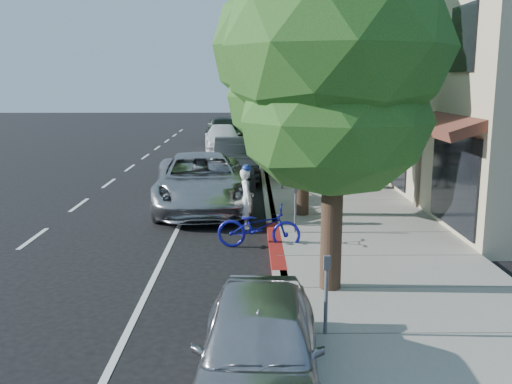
{
  "coord_description": "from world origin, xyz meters",
  "views": [
    {
      "loc": [
        -0.61,
        -12.22,
        4.01
      ],
      "look_at": [
        -0.47,
        1.29,
        1.35
      ],
      "focal_mm": 40.0,
      "sensor_mm": 36.0,
      "label": 1
    }
  ],
  "objects_px": {
    "white_pickup": "(223,138)",
    "dark_suv_far": "(225,131)",
    "street_tree_0": "(336,55)",
    "silver_suv": "(201,182)",
    "street_tree_5": "(272,71)",
    "bicycle": "(259,227)",
    "street_tree_1": "(304,51)",
    "dark_sedan": "(236,159)",
    "near_car_a": "(259,347)",
    "street_tree_3": "(281,64)",
    "street_tree_4": "(276,72)",
    "street_tree_2": "(289,73)",
    "cyclist": "(247,199)",
    "pedestrian": "(335,165)"
  },
  "relations": [
    {
      "from": "pedestrian",
      "to": "street_tree_2",
      "type": "bearing_deg",
      "value": -82.33
    },
    {
      "from": "street_tree_5",
      "to": "bicycle",
      "type": "bearing_deg",
      "value": -92.77
    },
    {
      "from": "street_tree_0",
      "to": "dark_sedan",
      "type": "xyz_separation_m",
      "value": [
        -2.07,
        12.99,
        -3.6
      ]
    },
    {
      "from": "near_car_a",
      "to": "street_tree_3",
      "type": "bearing_deg",
      "value": 89.1
    },
    {
      "from": "street_tree_0",
      "to": "dark_suv_far",
      "type": "relative_size",
      "value": 1.32
    },
    {
      "from": "street_tree_4",
      "to": "street_tree_5",
      "type": "bearing_deg",
      "value": 90.0
    },
    {
      "from": "street_tree_2",
      "to": "street_tree_1",
      "type": "bearing_deg",
      "value": -90.0
    },
    {
      "from": "street_tree_0",
      "to": "street_tree_1",
      "type": "distance_m",
      "value": 6.01
    },
    {
      "from": "bicycle",
      "to": "dark_suv_far",
      "type": "distance_m",
      "value": 22.3
    },
    {
      "from": "street_tree_3",
      "to": "cyclist",
      "type": "bearing_deg",
      "value": -97.02
    },
    {
      "from": "dark_suv_far",
      "to": "cyclist",
      "type": "bearing_deg",
      "value": -93.51
    },
    {
      "from": "street_tree_1",
      "to": "dark_sedan",
      "type": "distance_m",
      "value": 8.3
    },
    {
      "from": "cyclist",
      "to": "street_tree_5",
      "type": "bearing_deg",
      "value": -8.26
    },
    {
      "from": "silver_suv",
      "to": "dark_suv_far",
      "type": "relative_size",
      "value": 1.15
    },
    {
      "from": "street_tree_1",
      "to": "pedestrian",
      "type": "xyz_separation_m",
      "value": [
        1.6,
        4.28,
        -3.84
      ]
    },
    {
      "from": "dark_suv_far",
      "to": "near_car_a",
      "type": "bearing_deg",
      "value": -94.36
    },
    {
      "from": "street_tree_4",
      "to": "bicycle",
      "type": "distance_m",
      "value": 21.29
    },
    {
      "from": "street_tree_4",
      "to": "street_tree_1",
      "type": "bearing_deg",
      "value": -90.0
    },
    {
      "from": "street_tree_4",
      "to": "street_tree_5",
      "type": "distance_m",
      "value": 6.0
    },
    {
      "from": "silver_suv",
      "to": "dark_suv_far",
      "type": "bearing_deg",
      "value": 84.36
    },
    {
      "from": "street_tree_2",
      "to": "white_pickup",
      "type": "distance_m",
      "value": 11.82
    },
    {
      "from": "street_tree_0",
      "to": "street_tree_4",
      "type": "distance_m",
      "value": 24.0
    },
    {
      "from": "street_tree_4",
      "to": "pedestrian",
      "type": "xyz_separation_m",
      "value": [
        1.6,
        -13.72,
        -3.53
      ]
    },
    {
      "from": "cyclist",
      "to": "near_car_a",
      "type": "bearing_deg",
      "value": 176.75
    },
    {
      "from": "street_tree_3",
      "to": "silver_suv",
      "type": "distance_m",
      "value": 11.62
    },
    {
      "from": "cyclist",
      "to": "pedestrian",
      "type": "bearing_deg",
      "value": -35.77
    },
    {
      "from": "street_tree_1",
      "to": "dark_sedan",
      "type": "bearing_deg",
      "value": 106.54
    },
    {
      "from": "cyclist",
      "to": "silver_suv",
      "type": "distance_m",
      "value": 2.9
    },
    {
      "from": "dark_sedan",
      "to": "dark_suv_far",
      "type": "height_order",
      "value": "dark_suv_far"
    },
    {
      "from": "dark_sedan",
      "to": "white_pickup",
      "type": "xyz_separation_m",
      "value": [
        -1.03,
        9.85,
        -0.12
      ]
    },
    {
      "from": "street_tree_3",
      "to": "dark_sedan",
      "type": "height_order",
      "value": "street_tree_3"
    },
    {
      "from": "street_tree_4",
      "to": "cyclist",
      "type": "bearing_deg",
      "value": -94.81
    },
    {
      "from": "bicycle",
      "to": "silver_suv",
      "type": "xyz_separation_m",
      "value": [
        -1.77,
        4.37,
        0.33
      ]
    },
    {
      "from": "street_tree_1",
      "to": "street_tree_3",
      "type": "bearing_deg",
      "value": 90.0
    },
    {
      "from": "white_pickup",
      "to": "street_tree_4",
      "type": "bearing_deg",
      "value": 16.44
    },
    {
      "from": "street_tree_5",
      "to": "near_car_a",
      "type": "xyz_separation_m",
      "value": [
        -1.4,
        -33.5,
        -3.96
      ]
    },
    {
      "from": "dark_suv_far",
      "to": "street_tree_5",
      "type": "bearing_deg",
      "value": 48.56
    },
    {
      "from": "street_tree_3",
      "to": "near_car_a",
      "type": "bearing_deg",
      "value": -93.73
    },
    {
      "from": "street_tree_2",
      "to": "cyclist",
      "type": "bearing_deg",
      "value": -102.88
    },
    {
      "from": "street_tree_1",
      "to": "pedestrian",
      "type": "height_order",
      "value": "street_tree_1"
    },
    {
      "from": "street_tree_0",
      "to": "street_tree_4",
      "type": "bearing_deg",
      "value": 90.0
    },
    {
      "from": "white_pickup",
      "to": "silver_suv",
      "type": "bearing_deg",
      "value": -93.96
    },
    {
      "from": "street_tree_2",
      "to": "dark_sedan",
      "type": "xyz_separation_m",
      "value": [
        -2.07,
        0.99,
        -3.43
      ]
    },
    {
      "from": "street_tree_4",
      "to": "pedestrian",
      "type": "relative_size",
      "value": 4.42
    },
    {
      "from": "street_tree_0",
      "to": "dark_sedan",
      "type": "relative_size",
      "value": 1.4
    },
    {
      "from": "white_pickup",
      "to": "dark_suv_far",
      "type": "bearing_deg",
      "value": 85.92
    },
    {
      "from": "dark_sedan",
      "to": "near_car_a",
      "type": "relative_size",
      "value": 1.29
    },
    {
      "from": "street_tree_3",
      "to": "street_tree_5",
      "type": "xyz_separation_m",
      "value": [
        -0.0,
        12.0,
        -0.16
      ]
    },
    {
      "from": "street_tree_5",
      "to": "pedestrian",
      "type": "xyz_separation_m",
      "value": [
        1.6,
        -19.72,
        -3.67
      ]
    },
    {
      "from": "street_tree_0",
      "to": "near_car_a",
      "type": "distance_m",
      "value": 5.33
    }
  ]
}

